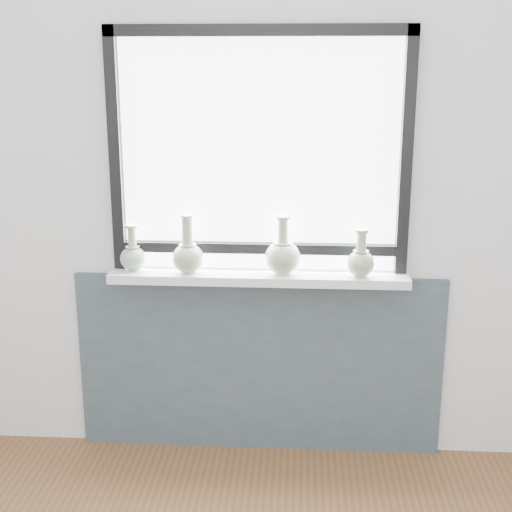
# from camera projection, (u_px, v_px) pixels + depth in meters

# --- Properties ---
(back_wall) EXTENTS (3.60, 0.02, 2.60)m
(back_wall) POSITION_uv_depth(u_px,v_px,m) (260.00, 179.00, 3.14)
(back_wall) COLOR silver
(back_wall) RESTS_ON ground
(apron_panel) EXTENTS (1.70, 0.03, 0.86)m
(apron_panel) POSITION_uv_depth(u_px,v_px,m) (259.00, 364.00, 3.34)
(apron_panel) COLOR #3E4D55
(apron_panel) RESTS_ON ground
(windowsill) EXTENTS (1.32, 0.18, 0.04)m
(windowsill) POSITION_uv_depth(u_px,v_px,m) (258.00, 277.00, 3.15)
(windowsill) COLOR silver
(windowsill) RESTS_ON apron_panel
(window) EXTENTS (1.30, 0.06, 1.05)m
(window) POSITION_uv_depth(u_px,v_px,m) (259.00, 148.00, 3.06)
(window) COLOR black
(window) RESTS_ON windowsill
(vase_a) EXTENTS (0.12, 0.12, 0.21)m
(vase_a) POSITION_uv_depth(u_px,v_px,m) (133.00, 256.00, 3.17)
(vase_a) COLOR #95AE87
(vase_a) RESTS_ON windowsill
(vase_b) EXTENTS (0.14, 0.14, 0.26)m
(vase_b) POSITION_uv_depth(u_px,v_px,m) (188.00, 255.00, 3.13)
(vase_b) COLOR #95AE87
(vase_b) RESTS_ON windowsill
(vase_c) EXTENTS (0.16, 0.16, 0.26)m
(vase_c) POSITION_uv_depth(u_px,v_px,m) (283.00, 255.00, 3.11)
(vase_c) COLOR #95AE87
(vase_c) RESTS_ON windowsill
(vase_d) EXTENTS (0.12, 0.12, 0.21)m
(vase_d) POSITION_uv_depth(u_px,v_px,m) (361.00, 260.00, 3.08)
(vase_d) COLOR #95AE87
(vase_d) RESTS_ON windowsill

